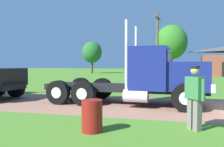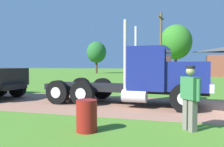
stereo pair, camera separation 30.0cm
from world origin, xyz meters
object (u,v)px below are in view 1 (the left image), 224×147
steel_barrel (92,116)px  utility_pole_near (157,44)px  truck_foreground_white (149,78)px  visitor_walking_mid (195,95)px

steel_barrel → utility_pole_near: size_ratio=0.11×
truck_foreground_white → visitor_walking_mid: 4.07m
visitor_walking_mid → utility_pole_near: 21.17m
truck_foreground_white → visitor_walking_mid: truck_foreground_white is taller
steel_barrel → utility_pole_near: 21.99m
utility_pole_near → steel_barrel: bearing=-91.1°
visitor_walking_mid → steel_barrel: bearing=-162.1°
truck_foreground_white → utility_pole_near: utility_pole_near is taller
truck_foreground_white → utility_pole_near: bearing=92.2°
truck_foreground_white → steel_barrel: size_ratio=8.92×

